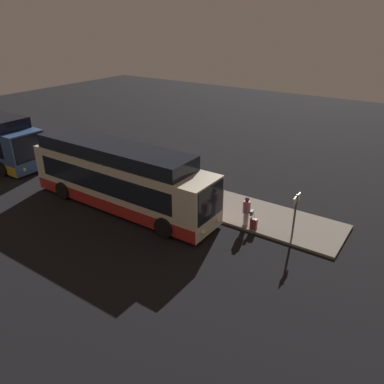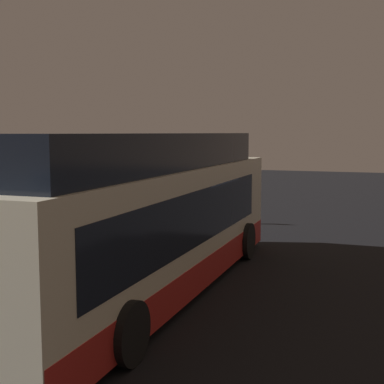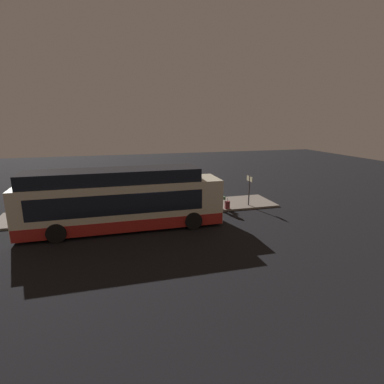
# 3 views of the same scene
# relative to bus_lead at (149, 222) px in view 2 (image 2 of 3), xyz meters

# --- Properties ---
(ground) EXTENTS (80.00, 80.00, 0.00)m
(ground) POSITION_rel_bus_lead_xyz_m (1.90, -0.06, -1.69)
(ground) COLOR black
(platform) EXTENTS (20.00, 3.53, 0.13)m
(platform) POSITION_rel_bus_lead_xyz_m (1.90, 3.30, -1.63)
(platform) COLOR slate
(platform) RESTS_ON ground
(bus_lead) EXTENTS (12.19, 2.86, 3.73)m
(bus_lead) POSITION_rel_bus_lead_xyz_m (0.00, 0.00, 0.00)
(bus_lead) COLOR beige
(bus_lead) RESTS_ON ground
(passenger_boarding) EXTENTS (0.55, 0.38, 1.71)m
(passenger_boarding) POSITION_rel_bus_lead_xyz_m (2.90, 2.11, -0.63)
(passenger_boarding) COLOR silver
(passenger_boarding) RESTS_ON platform
(passenger_waiting) EXTENTS (0.61, 0.45, 1.62)m
(passenger_waiting) POSITION_rel_bus_lead_xyz_m (7.16, 1.93, -0.70)
(passenger_waiting) COLOR silver
(passenger_waiting) RESTS_ON platform
(suitcase) EXTENTS (0.34, 0.22, 0.81)m
(suitcase) POSITION_rel_bus_lead_xyz_m (7.67, 1.81, -1.28)
(suitcase) COLOR maroon
(suitcase) RESTS_ON platform
(sign_post) EXTENTS (0.10, 0.89, 2.31)m
(sign_post) POSITION_rel_bus_lead_xyz_m (9.60, 2.23, -0.07)
(sign_post) COLOR #4C4C51
(sign_post) RESTS_ON platform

